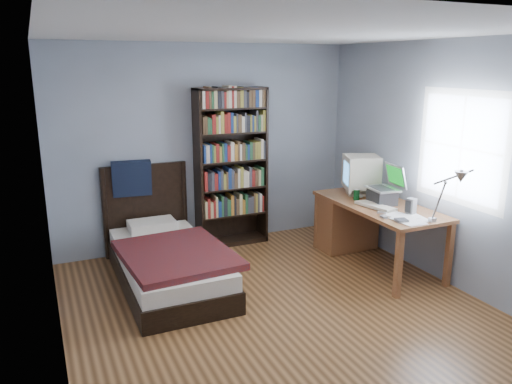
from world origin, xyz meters
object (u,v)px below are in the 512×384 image
(desk, at_px, (354,219))
(bed, at_px, (166,258))
(bookshelf, at_px, (231,168))
(speaker, at_px, (411,206))
(keyboard, at_px, (376,206))
(desk_lamp, at_px, (457,182))
(laptop, at_px, (384,193))
(soda_can, at_px, (356,195))
(crt_monitor, at_px, (360,172))

(desk, xyz_separation_m, bed, (-2.31, 0.10, -0.16))
(desk, xyz_separation_m, bookshelf, (-1.24, 0.90, 0.58))
(desk, relative_size, speaker, 9.96)
(keyboard, distance_m, bed, 2.33)
(bookshelf, bearing_deg, desk_lamp, -64.21)
(desk, bearing_deg, laptop, -83.55)
(desk, height_order, soda_can, soda_can)
(desk_lamp, bearing_deg, bed, 143.46)
(soda_can, xyz_separation_m, bed, (-2.17, 0.31, -0.53))
(crt_monitor, relative_size, desk_lamp, 0.88)
(crt_monitor, distance_m, bed, 2.47)
(desk_lamp, xyz_separation_m, soda_can, (-0.09, 1.36, -0.44))
(soda_can, relative_size, bookshelf, 0.06)
(speaker, bearing_deg, bed, 138.79)
(laptop, distance_m, bookshelf, 1.88)
(bed, bearing_deg, laptop, -13.44)
(desk, relative_size, laptop, 3.73)
(crt_monitor, xyz_separation_m, keyboard, (-0.17, -0.54, -0.25))
(bookshelf, bearing_deg, soda_can, -45.06)
(desk, relative_size, bookshelf, 0.83)
(desk_lamp, bearing_deg, bookshelf, 115.79)
(laptop, xyz_separation_m, keyboard, (-0.17, -0.09, -0.10))
(desk_lamp, distance_m, bed, 2.98)
(desk, relative_size, keyboard, 3.57)
(crt_monitor, distance_m, desk_lamp, 1.58)
(laptop, xyz_separation_m, bed, (-2.36, 0.56, -0.59))
(soda_can, bearing_deg, desk, 57.82)
(crt_monitor, bearing_deg, desk_lamp, -93.38)
(desk_lamp, relative_size, soda_can, 5.00)
(crt_monitor, bearing_deg, desk, 168.99)
(desk, distance_m, laptop, 0.63)
(laptop, height_order, speaker, laptop)
(desk_lamp, relative_size, keyboard, 1.36)
(soda_can, height_order, bookshelf, bookshelf)
(desk_lamp, height_order, bed, desk_lamp)
(desk, relative_size, soda_can, 13.17)
(bookshelf, bearing_deg, crt_monitor, -35.30)
(crt_monitor, xyz_separation_m, bed, (-2.35, 0.11, -0.74))
(speaker, bearing_deg, desk, 76.18)
(speaker, relative_size, bookshelf, 0.08)
(crt_monitor, height_order, bed, crt_monitor)
(bookshelf, bearing_deg, speaker, -53.81)
(crt_monitor, distance_m, keyboard, 0.62)
(crt_monitor, relative_size, speaker, 3.33)
(bed, bearing_deg, crt_monitor, -2.76)
(laptop, height_order, bed, laptop)
(desk, bearing_deg, speaker, -85.33)
(desk_lamp, xyz_separation_m, speaker, (0.12, 0.68, -0.42))
(desk, distance_m, bookshelf, 1.64)
(crt_monitor, height_order, speaker, crt_monitor)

